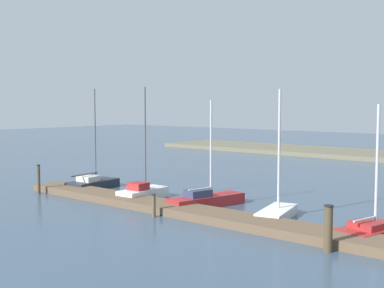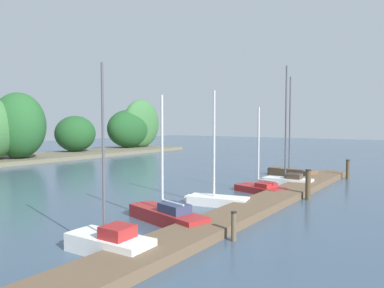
{
  "view_description": "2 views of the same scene",
  "coord_description": "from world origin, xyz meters",
  "px_view_note": "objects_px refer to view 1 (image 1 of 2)",
  "views": [
    {
      "loc": [
        10.82,
        -3.35,
        4.87
      ],
      "look_at": [
        -3.59,
        13.75,
        3.1
      ],
      "focal_mm": 46.52,
      "sensor_mm": 36.0,
      "label": 1
    },
    {
      "loc": [
        -14.68,
        6.06,
        3.97
      ],
      "look_at": [
        -3.5,
        13.99,
        3.17
      ],
      "focal_mm": 33.78,
      "sensor_mm": 36.0,
      "label": 2
    }
  ],
  "objects_px": {
    "sailboat_1": "(144,192)",
    "mooring_piling_1": "(154,206)",
    "sailboat_3": "(278,210)",
    "mooring_piling_0": "(39,179)",
    "sailboat_0": "(94,183)",
    "mooring_piling_2": "(328,229)",
    "sailboat_4": "(373,229)",
    "sailboat_2": "(208,199)"
  },
  "relations": [
    {
      "from": "sailboat_1",
      "to": "mooring_piling_1",
      "type": "relative_size",
      "value": 5.75
    },
    {
      "from": "sailboat_1",
      "to": "sailboat_3",
      "type": "relative_size",
      "value": 1.04
    },
    {
      "from": "sailboat_3",
      "to": "mooring_piling_0",
      "type": "bearing_deg",
      "value": 91.14
    },
    {
      "from": "sailboat_1",
      "to": "mooring_piling_0",
      "type": "bearing_deg",
      "value": 112.2
    },
    {
      "from": "sailboat_1",
      "to": "mooring_piling_0",
      "type": "xyz_separation_m",
      "value": [
        -5.49,
        -2.61,
        0.44
      ]
    },
    {
      "from": "sailboat_0",
      "to": "mooring_piling_2",
      "type": "xyz_separation_m",
      "value": [
        15.91,
        -3.03,
        0.48
      ]
    },
    {
      "from": "sailboat_0",
      "to": "sailboat_1",
      "type": "distance_m",
      "value": 4.68
    },
    {
      "from": "mooring_piling_1",
      "to": "mooring_piling_2",
      "type": "height_order",
      "value": "mooring_piling_2"
    },
    {
      "from": "sailboat_4",
      "to": "mooring_piling_0",
      "type": "relative_size",
      "value": 3.03
    },
    {
      "from": "sailboat_1",
      "to": "mooring_piling_0",
      "type": "height_order",
      "value": "sailboat_1"
    },
    {
      "from": "sailboat_0",
      "to": "sailboat_3",
      "type": "xyz_separation_m",
      "value": [
        12.09,
        0.24,
        0.01
      ]
    },
    {
      "from": "mooring_piling_0",
      "to": "mooring_piling_1",
      "type": "xyz_separation_m",
      "value": [
        8.73,
        0.04,
        -0.3
      ]
    },
    {
      "from": "sailboat_3",
      "to": "sailboat_4",
      "type": "distance_m",
      "value": 4.26
    },
    {
      "from": "sailboat_4",
      "to": "mooring_piling_1",
      "type": "height_order",
      "value": "sailboat_4"
    },
    {
      "from": "sailboat_2",
      "to": "sailboat_4",
      "type": "bearing_deg",
      "value": -79.29
    },
    {
      "from": "sailboat_1",
      "to": "mooring_piling_1",
      "type": "distance_m",
      "value": 4.14
    },
    {
      "from": "sailboat_1",
      "to": "sailboat_2",
      "type": "xyz_separation_m",
      "value": [
        3.62,
        0.73,
        -0.01
      ]
    },
    {
      "from": "sailboat_3",
      "to": "mooring_piling_2",
      "type": "distance_m",
      "value": 5.05
    },
    {
      "from": "mooring_piling_0",
      "to": "mooring_piling_2",
      "type": "xyz_separation_m",
      "value": [
        16.75,
        0.08,
        -0.02
      ]
    },
    {
      "from": "mooring_piling_2",
      "to": "mooring_piling_0",
      "type": "bearing_deg",
      "value": -179.71
    },
    {
      "from": "sailboat_3",
      "to": "sailboat_4",
      "type": "bearing_deg",
      "value": -108.55
    },
    {
      "from": "mooring_piling_0",
      "to": "sailboat_0",
      "type": "bearing_deg",
      "value": 74.86
    },
    {
      "from": "mooring_piling_0",
      "to": "mooring_piling_2",
      "type": "distance_m",
      "value": 16.75
    },
    {
      "from": "sailboat_2",
      "to": "sailboat_1",
      "type": "bearing_deg",
      "value": 114.67
    },
    {
      "from": "mooring_piling_0",
      "to": "mooring_piling_1",
      "type": "relative_size",
      "value": 1.61
    },
    {
      "from": "sailboat_4",
      "to": "mooring_piling_1",
      "type": "bearing_deg",
      "value": 122.78
    },
    {
      "from": "sailboat_2",
      "to": "sailboat_4",
      "type": "distance_m",
      "value": 8.08
    },
    {
      "from": "sailboat_0",
      "to": "sailboat_1",
      "type": "xyz_separation_m",
      "value": [
        4.65,
        -0.5,
        0.05
      ]
    },
    {
      "from": "sailboat_4",
      "to": "mooring_piling_0",
      "type": "xyz_separation_m",
      "value": [
        -17.18,
        -2.97,
        0.52
      ]
    },
    {
      "from": "sailboat_1",
      "to": "sailboat_2",
      "type": "relative_size",
      "value": 1.14
    },
    {
      "from": "sailboat_0",
      "to": "mooring_piling_1",
      "type": "relative_size",
      "value": 5.76
    },
    {
      "from": "sailboat_0",
      "to": "sailboat_4",
      "type": "xyz_separation_m",
      "value": [
        16.34,
        -0.14,
        -0.02
      ]
    },
    {
      "from": "sailboat_2",
      "to": "sailboat_3",
      "type": "height_order",
      "value": "sailboat_3"
    },
    {
      "from": "sailboat_4",
      "to": "sailboat_3",
      "type": "bearing_deg",
      "value": 98.51
    },
    {
      "from": "sailboat_3",
      "to": "sailboat_4",
      "type": "relative_size",
      "value": 1.13
    },
    {
      "from": "sailboat_4",
      "to": "mooring_piling_2",
      "type": "xyz_separation_m",
      "value": [
        -0.43,
        -2.89,
        0.5
      ]
    },
    {
      "from": "mooring_piling_1",
      "to": "mooring_piling_0",
      "type": "bearing_deg",
      "value": -179.74
    },
    {
      "from": "mooring_piling_0",
      "to": "mooring_piling_1",
      "type": "distance_m",
      "value": 8.74
    },
    {
      "from": "mooring_piling_1",
      "to": "mooring_piling_2",
      "type": "distance_m",
      "value": 8.02
    },
    {
      "from": "sailboat_1",
      "to": "mooring_piling_1",
      "type": "bearing_deg",
      "value": -131.73
    },
    {
      "from": "sailboat_0",
      "to": "mooring_piling_0",
      "type": "distance_m",
      "value": 3.26
    },
    {
      "from": "sailboat_2",
      "to": "mooring_piling_0",
      "type": "distance_m",
      "value": 9.72
    }
  ]
}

